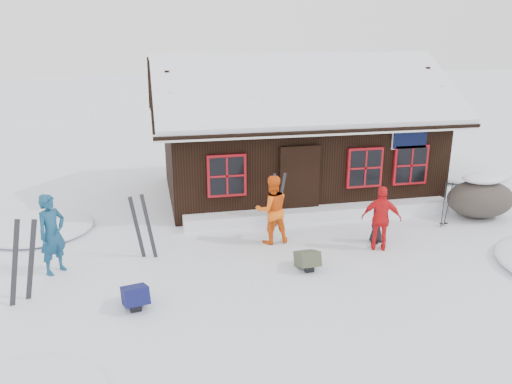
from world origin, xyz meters
TOP-DOWN VIEW (x-y plane):
  - ground at (0.00, 0.00)m, footprint 120.00×120.00m
  - mountain_hut at (1.50, 4.98)m, footprint 8.90×6.09m
  - snow_drift at (1.50, 2.25)m, footprint 7.60×0.60m
  - snow_mounds at (1.65, 1.86)m, footprint 20.60×13.20m
  - skier_teal at (-5.16, 0.36)m, footprint 0.74×0.75m
  - skier_orange_left at (-0.24, 0.95)m, footprint 0.87×0.70m
  - skier_orange_right at (2.15, -0.03)m, footprint 0.99×0.72m
  - skier_crouched at (2.27, 0.39)m, footprint 0.54×0.46m
  - boulder at (5.89, 1.48)m, footprint 1.89×1.42m
  - ski_pair_left at (-5.50, -0.82)m, footprint 0.67×0.27m
  - ski_pair_mid at (-3.30, 0.70)m, footprint 0.57×0.16m
  - ski_pair_right at (0.11, 1.90)m, footprint 0.52×0.23m
  - ski_poles at (4.50, 1.00)m, footprint 0.23×0.11m
  - backpack_blue at (-3.48, -1.51)m, footprint 0.56×0.67m
  - backpack_olive at (0.15, -0.66)m, footprint 0.46×0.60m

SIDE VIEW (x-z plane):
  - ground at x=0.00m, z-range 0.00..0.00m
  - snow_mounds at x=1.65m, z-range -0.24..0.24m
  - backpack_olive at x=0.15m, z-range 0.00..0.32m
  - backpack_blue at x=-3.48m, z-range 0.00..0.32m
  - snow_drift at x=1.50m, z-range 0.00..0.35m
  - skier_crouched at x=2.27m, z-range 0.00..0.93m
  - boulder at x=5.89m, z-range 0.00..1.12m
  - ski_poles at x=4.50m, z-range -0.04..1.23m
  - ski_pair_right at x=0.11m, z-range -0.05..1.48m
  - ski_pair_mid at x=-3.30m, z-range -0.05..1.51m
  - skier_orange_right at x=2.15m, z-range 0.00..1.56m
  - ski_pair_left at x=-5.50m, z-range -0.04..1.65m
  - skier_orange_left at x=-0.24m, z-range 0.00..1.70m
  - skier_teal at x=-5.16m, z-range 0.00..1.75m
  - mountain_hut at x=1.50m, z-range -0.63..3.79m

